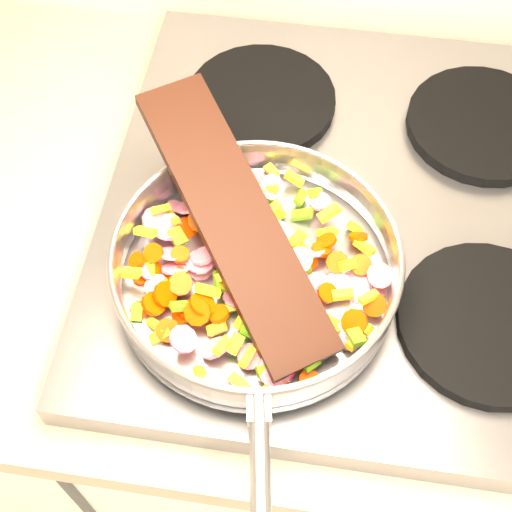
# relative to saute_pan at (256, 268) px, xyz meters

# --- Properties ---
(cooktop) EXTENTS (0.60, 0.60, 0.04)m
(cooktop) POSITION_rel_saute_pan_xyz_m (0.11, 0.13, -0.07)
(cooktop) COLOR #939399
(cooktop) RESTS_ON counter_top
(grate_fl) EXTENTS (0.19, 0.19, 0.02)m
(grate_fl) POSITION_rel_saute_pan_xyz_m (-0.03, -0.01, -0.04)
(grate_fl) COLOR black
(grate_fl) RESTS_ON cooktop
(grate_fr) EXTENTS (0.19, 0.19, 0.02)m
(grate_fr) POSITION_rel_saute_pan_xyz_m (0.25, -0.01, -0.04)
(grate_fr) COLOR black
(grate_fr) RESTS_ON cooktop
(grate_bl) EXTENTS (0.19, 0.19, 0.02)m
(grate_bl) POSITION_rel_saute_pan_xyz_m (-0.03, 0.27, -0.04)
(grate_bl) COLOR black
(grate_bl) RESTS_ON cooktop
(grate_br) EXTENTS (0.19, 0.19, 0.02)m
(grate_br) POSITION_rel_saute_pan_xyz_m (0.25, 0.27, -0.04)
(grate_br) COLOR black
(grate_br) RESTS_ON cooktop
(saute_pan) EXTENTS (0.34, 0.50, 0.06)m
(saute_pan) POSITION_rel_saute_pan_xyz_m (0.00, 0.00, 0.00)
(saute_pan) COLOR #9E9EA5
(saute_pan) RESTS_ON grate_fl
(vegetable_heap) EXTENTS (0.28, 0.28, 0.05)m
(vegetable_heap) POSITION_rel_saute_pan_xyz_m (-0.01, -0.00, -0.01)
(vegetable_heap) COLOR #E5164D
(vegetable_heap) RESTS_ON saute_pan
(wooden_spatula) EXTENTS (0.25, 0.32, 0.09)m
(wooden_spatula) POSITION_rel_saute_pan_xyz_m (-0.03, 0.04, 0.03)
(wooden_spatula) COLOR black
(wooden_spatula) RESTS_ON saute_pan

